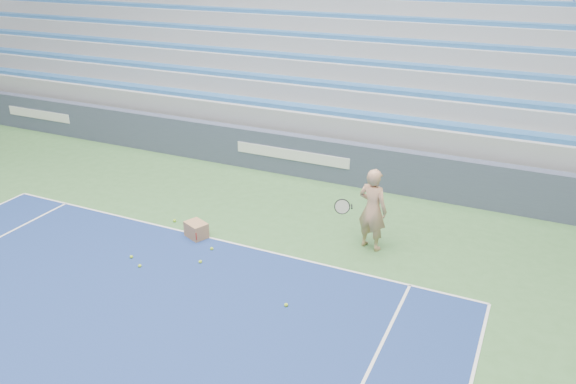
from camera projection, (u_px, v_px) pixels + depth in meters
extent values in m
cube|color=white|center=(214.00, 239.00, 11.67)|extent=(10.97, 0.05, 0.00)
cube|color=#3E465E|center=(294.00, 155.00, 14.77)|extent=(30.00, 0.30, 1.10)
cube|color=white|center=(39.00, 114.00, 18.10)|extent=(2.60, 0.02, 0.28)
cube|color=white|center=(292.00, 155.00, 14.62)|extent=(3.20, 0.02, 0.28)
cube|color=#989BA0|center=(351.00, 112.00, 18.54)|extent=(30.00, 8.50, 1.10)
cube|color=#989BA0|center=(352.00, 88.00, 18.22)|extent=(30.00, 8.50, 0.50)
cube|color=#2F67AC|center=(305.00, 108.00, 14.89)|extent=(29.60, 0.42, 0.11)
cube|color=#989BA0|center=(357.00, 70.00, 18.37)|extent=(30.00, 7.65, 0.50)
cube|color=#2F67AC|center=(317.00, 83.00, 15.39)|extent=(29.60, 0.42, 0.11)
cube|color=#989BA0|center=(362.00, 53.00, 18.52)|extent=(30.00, 6.80, 0.50)
cube|color=#2F67AC|center=(329.00, 59.00, 15.89)|extent=(29.60, 0.42, 0.11)
cube|color=#989BA0|center=(367.00, 35.00, 18.67)|extent=(30.00, 5.95, 0.50)
cube|color=#2F67AC|center=(340.00, 37.00, 16.39)|extent=(29.60, 0.42, 0.11)
cube|color=#989BA0|center=(371.00, 19.00, 18.82)|extent=(30.00, 5.10, 0.50)
cube|color=#2F67AC|center=(350.00, 16.00, 16.90)|extent=(29.60, 0.42, 0.11)
cube|color=#989BA0|center=(376.00, 2.00, 18.97)|extent=(30.00, 4.25, 0.50)
cube|color=#989BA0|center=(9.00, 12.00, 23.40)|extent=(0.30, 8.80, 6.10)
cube|color=#989BA0|center=(395.00, 2.00, 21.06)|extent=(31.00, 0.40, 7.30)
imported|color=tan|center=(373.00, 209.00, 11.03)|extent=(0.70, 0.55, 1.70)
cylinder|color=black|center=(352.00, 207.00, 10.92)|extent=(0.12, 0.27, 0.08)
cylinder|color=beige|center=(342.00, 207.00, 10.68)|extent=(0.29, 0.16, 0.28)
torus|color=black|center=(342.00, 207.00, 10.68)|extent=(0.31, 0.18, 0.30)
cube|color=#A87951|center=(196.00, 230.00, 11.70)|extent=(0.55, 0.49, 0.34)
cube|color=#B21E19|center=(192.00, 233.00, 11.55)|extent=(0.34, 0.15, 0.15)
sphere|color=#ABDD2D|center=(200.00, 262.00, 10.79)|extent=(0.07, 0.07, 0.07)
sphere|color=#ABDD2D|center=(175.00, 221.00, 12.39)|extent=(0.07, 0.07, 0.07)
sphere|color=#ABDD2D|center=(199.00, 235.00, 11.79)|extent=(0.07, 0.07, 0.07)
sphere|color=#ABDD2D|center=(212.00, 249.00, 11.25)|extent=(0.07, 0.07, 0.07)
sphere|color=#ABDD2D|center=(286.00, 305.00, 9.49)|extent=(0.07, 0.07, 0.07)
sphere|color=#ABDD2D|center=(131.00, 257.00, 10.95)|extent=(0.07, 0.07, 0.07)
sphere|color=#ABDD2D|center=(140.00, 266.00, 10.65)|extent=(0.07, 0.07, 0.07)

